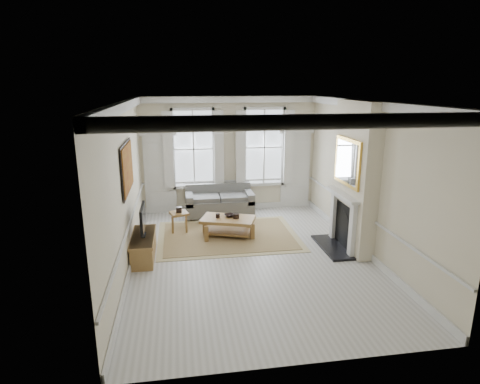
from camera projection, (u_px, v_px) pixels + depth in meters
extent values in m
plane|color=#B7B5AD|center=(250.00, 257.00, 8.94)|extent=(7.20, 7.20, 0.00)
plane|color=white|center=(252.00, 101.00, 8.05)|extent=(7.20, 7.20, 0.00)
plane|color=beige|center=(229.00, 154.00, 11.92)|extent=(5.20, 0.00, 5.20)
plane|color=beige|center=(125.00, 188.00, 8.10)|extent=(0.00, 7.20, 7.20)
plane|color=beige|center=(366.00, 179.00, 8.88)|extent=(0.00, 7.20, 7.20)
cube|color=silver|center=(160.00, 175.00, 11.72)|extent=(0.90, 0.08, 2.30)
cube|color=silver|center=(295.00, 171.00, 12.34)|extent=(0.90, 0.08, 2.30)
cube|color=#A0711B|center=(127.00, 168.00, 8.30)|extent=(0.05, 1.66, 1.06)
cube|color=beige|center=(355.00, 177.00, 9.05)|extent=(0.35, 1.70, 3.38)
cube|color=black|center=(333.00, 247.00, 9.42)|extent=(0.55, 1.50, 0.05)
cube|color=silver|center=(352.00, 233.00, 8.78)|extent=(0.10, 0.18, 1.15)
cube|color=silver|center=(333.00, 217.00, 9.83)|extent=(0.10, 0.18, 1.15)
cube|color=silver|center=(342.00, 195.00, 9.11)|extent=(0.20, 1.45, 0.06)
cube|color=black|center=(344.00, 225.00, 9.32)|extent=(0.02, 0.92, 1.00)
cube|color=gold|center=(347.00, 162.00, 8.92)|extent=(0.06, 1.26, 1.06)
cube|color=slate|center=(219.00, 206.00, 11.72)|extent=(1.94, 0.95, 0.44)
cube|color=slate|center=(218.00, 190.00, 11.97)|extent=(1.94, 0.20, 0.44)
cube|color=slate|center=(189.00, 199.00, 11.52)|extent=(0.20, 0.95, 0.30)
cube|color=slate|center=(249.00, 196.00, 11.78)|extent=(0.20, 0.95, 0.30)
cylinder|color=brown|center=(191.00, 219.00, 11.31)|extent=(0.06, 0.06, 0.08)
cylinder|color=brown|center=(246.00, 209.00, 12.24)|extent=(0.06, 0.06, 0.08)
cube|color=brown|center=(179.00, 213.00, 10.37)|extent=(0.53, 0.53, 0.06)
cube|color=brown|center=(173.00, 225.00, 10.25)|extent=(0.05, 0.05, 0.46)
cube|color=brown|center=(186.00, 225.00, 10.30)|extent=(0.05, 0.05, 0.46)
cube|color=brown|center=(173.00, 221.00, 10.57)|extent=(0.05, 0.05, 0.46)
cube|color=brown|center=(186.00, 220.00, 10.62)|extent=(0.05, 0.05, 0.46)
cube|color=olive|center=(228.00, 236.00, 10.15)|extent=(3.50, 2.60, 0.02)
cube|color=brown|center=(228.00, 219.00, 10.04)|extent=(1.48, 1.15, 0.08)
cube|color=brown|center=(207.00, 234.00, 9.75)|extent=(0.10, 0.10, 0.41)
cube|color=brown|center=(252.00, 231.00, 9.92)|extent=(0.10, 0.10, 0.41)
cube|color=brown|center=(205.00, 226.00, 10.29)|extent=(0.10, 0.10, 0.41)
cube|color=brown|center=(248.00, 224.00, 10.45)|extent=(0.10, 0.10, 0.41)
cylinder|color=black|center=(218.00, 216.00, 10.03)|extent=(0.11, 0.11, 0.11)
cylinder|color=black|center=(236.00, 216.00, 10.00)|extent=(0.16, 0.16, 0.11)
imported|color=black|center=(229.00, 215.00, 10.12)|extent=(0.33, 0.33, 0.06)
cube|color=brown|center=(144.00, 247.00, 8.85)|extent=(0.46, 1.44, 0.51)
cube|color=black|center=(144.00, 235.00, 8.78)|extent=(0.08, 0.30, 0.03)
cube|color=black|center=(143.00, 218.00, 8.68)|extent=(0.05, 0.90, 0.55)
cube|color=black|center=(144.00, 218.00, 8.69)|extent=(0.01, 0.83, 0.49)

